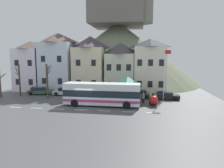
% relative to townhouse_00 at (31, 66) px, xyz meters
% --- Properties ---
extents(ground_plane, '(40.00, 60.00, 0.07)m').
position_rel_townhouse_00_xyz_m(ground_plane, '(14.54, -11.75, -4.94)').
color(ground_plane, '#4A4C4E').
extents(townhouse_00, '(5.33, 5.55, 9.81)m').
position_rel_townhouse_00_xyz_m(townhouse_00, '(0.00, 0.00, 0.00)').
color(townhouse_00, white).
rests_on(townhouse_00, ground_plane).
extents(townhouse_01, '(6.28, 6.42, 11.38)m').
position_rel_townhouse_00_xyz_m(townhouse_01, '(5.59, 0.44, 0.78)').
color(townhouse_01, silver).
rests_on(townhouse_01, ground_plane).
extents(townhouse_02, '(5.66, 6.77, 10.65)m').
position_rel_townhouse_00_xyz_m(townhouse_02, '(12.14, 0.61, 0.42)').
color(townhouse_02, beige).
rests_on(townhouse_02, ground_plane).
extents(townhouse_03, '(5.19, 6.90, 9.32)m').
position_rel_townhouse_00_xyz_m(townhouse_03, '(18.06, 0.67, -0.25)').
color(townhouse_03, beige).
rests_on(townhouse_03, ground_plane).
extents(townhouse_04, '(5.49, 5.41, 9.98)m').
position_rel_townhouse_00_xyz_m(townhouse_04, '(23.52, -0.07, 0.08)').
color(townhouse_04, silver).
rests_on(townhouse_04, ground_plane).
extents(hilltop_castle, '(42.71, 42.71, 23.71)m').
position_rel_townhouse_00_xyz_m(hilltop_castle, '(15.49, 17.01, 3.60)').
color(hilltop_castle, '#697258').
rests_on(hilltop_castle, ground_plane).
extents(transit_bus, '(10.44, 2.79, 3.11)m').
position_rel_townhouse_00_xyz_m(transit_bus, '(16.74, -11.10, -3.34)').
color(transit_bus, white).
rests_on(transit_bus, ground_plane).
extents(bus_shelter, '(3.60, 3.60, 3.74)m').
position_rel_townhouse_00_xyz_m(bus_shelter, '(19.95, -7.77, -1.86)').
color(bus_shelter, '#473D33').
rests_on(bus_shelter, ground_plane).
extents(parked_car_00, '(4.39, 2.06, 1.19)m').
position_rel_townhouse_00_xyz_m(parked_car_00, '(25.80, -5.48, -4.31)').
color(parked_car_00, black).
rests_on(parked_car_00, ground_plane).
extents(parked_car_01, '(4.28, 2.10, 1.33)m').
position_rel_townhouse_00_xyz_m(parked_car_01, '(8.95, -4.48, -4.25)').
color(parked_car_01, silver).
rests_on(parked_car_01, ground_plane).
extents(parked_car_02, '(4.53, 2.43, 1.33)m').
position_rel_townhouse_00_xyz_m(parked_car_02, '(4.11, -4.44, -4.25)').
color(parked_car_02, '#2E583B').
rests_on(parked_car_02, ground_plane).
extents(parked_car_03, '(4.55, 2.48, 1.29)m').
position_rel_townhouse_00_xyz_m(parked_car_03, '(21.31, -4.92, -4.27)').
color(parked_car_03, '#315336').
rests_on(parked_car_03, ground_plane).
extents(pedestrian_00, '(0.37, 0.32, 1.54)m').
position_rel_townhouse_00_xyz_m(pedestrian_00, '(23.35, -9.76, -4.10)').
color(pedestrian_00, black).
rests_on(pedestrian_00, ground_plane).
extents(pedestrian_01, '(0.32, 0.33, 1.61)m').
position_rel_townhouse_00_xyz_m(pedestrian_01, '(21.85, -9.36, -3.97)').
color(pedestrian_01, '#38332D').
rests_on(pedestrian_01, ground_plane).
extents(pedestrian_02, '(0.31, 0.31, 1.53)m').
position_rel_townhouse_00_xyz_m(pedestrian_02, '(24.11, -9.11, -4.02)').
color(pedestrian_02, '#2D2D38').
rests_on(pedestrian_02, ground_plane).
extents(pedestrian_03, '(0.34, 0.34, 1.56)m').
position_rel_townhouse_00_xyz_m(pedestrian_03, '(22.36, -8.68, -4.06)').
color(pedestrian_03, black).
rests_on(pedestrian_03, ground_plane).
extents(public_bench, '(1.66, 0.48, 0.87)m').
position_rel_townhouse_00_xyz_m(public_bench, '(21.16, -5.70, -4.43)').
color(public_bench, '#33473D').
rests_on(public_bench, ground_plane).
extents(flagpole, '(0.95, 0.10, 7.73)m').
position_rel_townhouse_00_xyz_m(flagpole, '(25.47, -6.62, -0.47)').
color(flagpole, silver).
rests_on(flagpole, ground_plane).
extents(harbour_buoy, '(1.19, 1.19, 1.44)m').
position_rel_townhouse_00_xyz_m(harbour_buoy, '(23.77, -10.36, -4.11)').
color(harbour_buoy, black).
rests_on(harbour_buoy, ground_plane).
extents(bare_tree_00, '(1.26, 1.88, 5.52)m').
position_rel_townhouse_00_xyz_m(bare_tree_00, '(6.89, -7.16, -1.98)').
color(bare_tree_00, brown).
rests_on(bare_tree_00, ground_plane).
extents(bare_tree_01, '(2.04, 1.80, 5.38)m').
position_rel_townhouse_00_xyz_m(bare_tree_01, '(-1.23, -7.75, -2.34)').
color(bare_tree_01, brown).
rests_on(bare_tree_01, ground_plane).
extents(bare_tree_02, '(1.33, 1.05, 5.58)m').
position_rel_townhouse_00_xyz_m(bare_tree_02, '(1.45, -6.37, -2.03)').
color(bare_tree_02, '#47382D').
rests_on(bare_tree_02, ground_plane).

